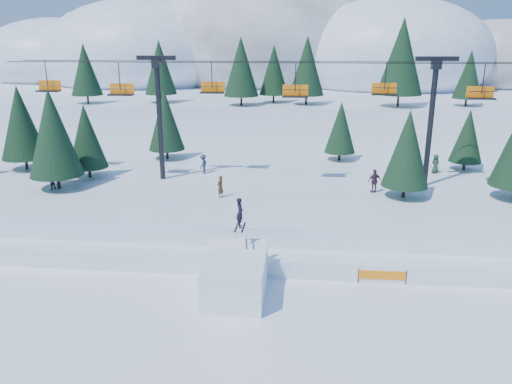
# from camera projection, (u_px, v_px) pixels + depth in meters

# --- Properties ---
(ground) EXTENTS (160.00, 160.00, 0.00)m
(ground) POSITION_uv_depth(u_px,v_px,m) (240.00, 321.00, 25.83)
(ground) COLOR white
(ground) RESTS_ON ground
(mid_shelf) EXTENTS (70.00, 22.00, 2.50)m
(mid_shelf) POSITION_uv_depth(u_px,v_px,m) (267.00, 195.00, 42.60)
(mid_shelf) COLOR white
(mid_shelf) RESTS_ON ground
(berm) EXTENTS (70.00, 6.00, 1.10)m
(berm) POSITION_uv_depth(u_px,v_px,m) (255.00, 250.00, 33.29)
(berm) COLOR white
(berm) RESTS_ON ground
(mountain_ridge) EXTENTS (119.00, 60.00, 26.46)m
(mountain_ridge) POSITION_uv_depth(u_px,v_px,m) (263.00, 64.00, 93.33)
(mountain_ridge) COLOR white
(mountain_ridge) RESTS_ON ground
(jump_kicker) EXTENTS (3.31, 4.52, 5.44)m
(jump_kicker) POSITION_uv_depth(u_px,v_px,m) (235.00, 277.00, 27.92)
(jump_kicker) COLOR white
(jump_kicker) RESTS_ON ground
(chairlift) EXTENTS (46.00, 3.21, 10.28)m
(chairlift) POSITION_uv_depth(u_px,v_px,m) (281.00, 100.00, 40.19)
(chairlift) COLOR black
(chairlift) RESTS_ON mid_shelf
(conifer_stand) EXTENTS (64.00, 16.10, 10.16)m
(conifer_stand) POSITION_uv_depth(u_px,v_px,m) (321.00, 129.00, 41.28)
(conifer_stand) COLOR black
(conifer_stand) RESTS_ON mid_shelf
(distant_skiers) EXTENTS (32.72, 9.81, 1.87)m
(distant_skiers) POSITION_uv_depth(u_px,v_px,m) (264.00, 172.00, 41.68)
(distant_skiers) COLOR #48351A
(distant_skiers) RESTS_ON mid_shelf
(banner_near) EXTENTS (2.86, 0.08, 0.90)m
(banner_near) POSITION_uv_depth(u_px,v_px,m) (382.00, 275.00, 29.68)
(banner_near) COLOR black
(banner_near) RESTS_ON ground
(banner_far) EXTENTS (2.78, 0.72, 0.90)m
(banner_far) POSITION_uv_depth(u_px,v_px,m) (445.00, 266.00, 30.94)
(banner_far) COLOR black
(banner_far) RESTS_ON ground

